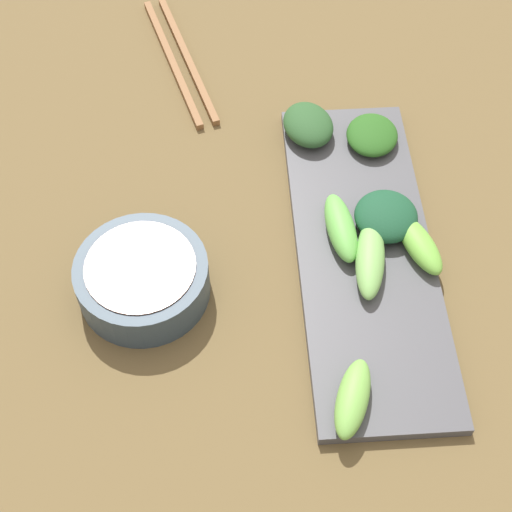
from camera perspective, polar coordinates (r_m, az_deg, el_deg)
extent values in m
cube|color=brown|center=(0.77, 3.23, -1.87)|extent=(2.10, 2.10, 0.02)
cylinder|color=#354654|center=(0.74, -8.33, -1.70)|extent=(0.13, 0.13, 0.04)
cylinder|color=#4A1D0A|center=(0.74, -8.42, -1.33)|extent=(0.10, 0.10, 0.03)
cube|color=#4A4B50|center=(0.78, 7.95, 0.26)|extent=(0.13, 0.39, 0.01)
ellipsoid|color=#2A5329|center=(0.86, 3.86, 9.61)|extent=(0.07, 0.08, 0.02)
ellipsoid|color=#64B74C|center=(0.77, 6.25, 2.09)|extent=(0.04, 0.09, 0.02)
ellipsoid|color=#78B55A|center=(0.76, 8.37, -0.10)|extent=(0.04, 0.10, 0.02)
ellipsoid|color=#275B1C|center=(0.86, 8.53, 8.80)|extent=(0.07, 0.07, 0.02)
ellipsoid|color=#72B24A|center=(0.68, 7.13, -10.36)|extent=(0.05, 0.08, 0.02)
ellipsoid|color=#70B741|center=(0.77, 11.95, 0.80)|extent=(0.05, 0.08, 0.02)
ellipsoid|color=#19492D|center=(0.79, 9.54, 2.90)|extent=(0.08, 0.08, 0.03)
cube|color=brown|center=(0.97, -6.19, 14.01)|extent=(0.07, 0.22, 0.01)
cube|color=brown|center=(0.97, -5.07, 14.29)|extent=(0.07, 0.22, 0.01)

